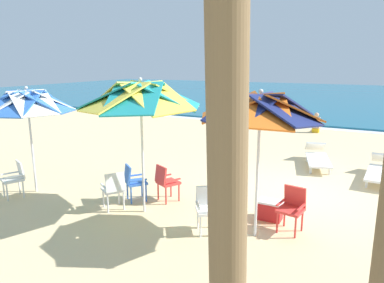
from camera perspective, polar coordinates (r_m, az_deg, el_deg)
ground_plane at (r=9.08m, az=16.28°, el=-8.32°), size 80.00×80.00×0.00m
sea at (r=36.58m, az=25.03°, el=6.56°), size 80.00×36.00×0.10m
surf_foam at (r=18.45m, az=22.25°, el=1.81°), size 80.00×0.70×0.01m
beach_umbrella_0 at (r=6.25m, az=10.86°, el=5.14°), size 2.19×2.19×2.72m
plastic_chair_0 at (r=6.85m, az=2.54°, el=-10.31°), size 0.62×0.63×0.87m
plastic_chair_1 at (r=7.10m, az=15.74°, el=-9.96°), size 0.50×0.53×0.87m
beach_umbrella_1 at (r=7.30m, az=-8.22°, el=7.15°), size 2.53×2.53×2.87m
plastic_chair_2 at (r=8.36m, az=-9.38°, el=-6.17°), size 0.63×0.63×0.87m
plastic_chair_3 at (r=7.96m, az=-12.43°, el=-7.28°), size 0.63×0.62×0.87m
plastic_chair_4 at (r=8.25m, az=-4.22°, el=-6.28°), size 0.60×0.61×0.87m
beach_umbrella_2 at (r=9.33m, az=-24.86°, el=5.71°), size 2.20×2.20×2.61m
plastic_chair_5 at (r=9.49m, az=-26.47°, el=-5.08°), size 0.58×0.60×0.87m
sun_lounger_0 at (r=10.99m, az=27.99°, el=-4.11°), size 0.76×2.18×0.62m
sun_lounger_1 at (r=11.70m, az=19.46°, el=-2.38°), size 1.12×2.23×0.62m
palm_tree_2 at (r=2.83m, az=5.91°, el=12.62°), size 2.89×2.71×5.33m
cooler_box at (r=7.60m, az=12.38°, el=-10.65°), size 0.50×0.34×0.40m
beachgoer_seated at (r=17.40m, az=19.31°, el=2.40°), size 0.30×0.93×0.92m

